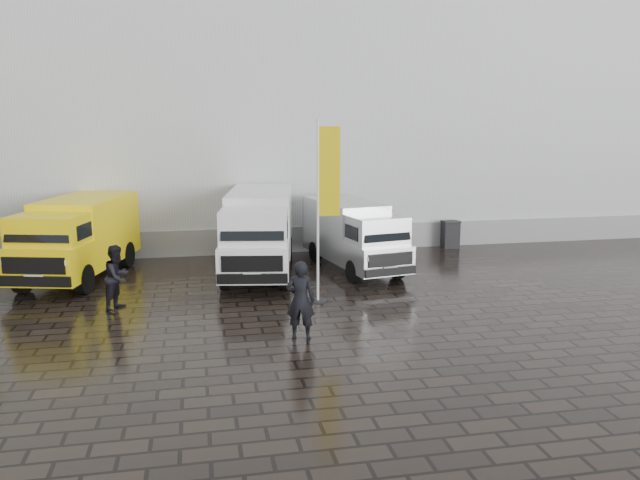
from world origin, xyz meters
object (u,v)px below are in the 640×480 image
at_px(van_yellow, 77,240).
at_px(person_tent, 117,277).
at_px(person_front, 300,300).
at_px(flagpole, 324,201).
at_px(van_white, 259,234).
at_px(van_silver, 354,237).
at_px(wheelie_bin, 450,234).

distance_m(van_yellow, person_tent, 4.09).
height_order(van_yellow, person_front, van_yellow).
bearing_deg(flagpole, person_front, -111.71).
xyz_separation_m(van_white, van_silver, (3.27, -0.06, -0.20)).
bearing_deg(wheelie_bin, van_silver, -144.86).
distance_m(van_white, wheelie_bin, 8.58).
bearing_deg(van_white, person_tent, -132.66).
xyz_separation_m(van_white, person_front, (0.31, -6.63, -0.41)).
xyz_separation_m(van_silver, person_front, (-2.96, -6.57, -0.21)).
relative_size(van_silver, wheelie_bin, 4.83).
height_order(wheelie_bin, person_front, person_front).
bearing_deg(van_yellow, person_front, -34.08).
bearing_deg(person_tent, flagpole, -65.90).
relative_size(van_silver, flagpole, 1.04).
distance_m(van_yellow, van_white, 5.88).
distance_m(van_yellow, van_silver, 9.15).
xyz_separation_m(van_silver, wheelie_bin, (4.79, 2.89, -0.60)).
bearing_deg(van_silver, van_yellow, 166.21).
xyz_separation_m(flagpole, wheelie_bin, (6.57, 6.49, -2.34)).
bearing_deg(van_silver, wheelie_bin, 20.42).
bearing_deg(wheelie_bin, person_front, -125.30).
distance_m(van_silver, flagpole, 4.37).
distance_m(flagpole, wheelie_bin, 9.53).
relative_size(flagpole, wheelie_bin, 4.65).
relative_size(van_silver, person_front, 2.81).
relative_size(van_white, flagpole, 1.21).
relative_size(van_yellow, person_tent, 3.12).
relative_size(wheelie_bin, person_front, 0.58).
distance_m(wheelie_bin, person_tent, 13.72).
height_order(van_yellow, van_silver, van_yellow).
bearing_deg(van_yellow, van_white, 10.49).
bearing_deg(van_silver, person_tent, -167.36).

